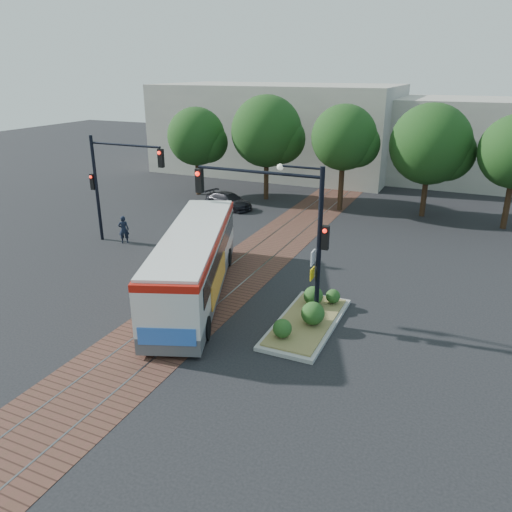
{
  "coord_description": "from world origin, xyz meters",
  "views": [
    {
      "loc": [
        10.07,
        -17.59,
        9.44
      ],
      "look_at": [
        1.6,
        1.3,
        1.6
      ],
      "focal_mm": 35.0,
      "sensor_mm": 36.0,
      "label": 1
    }
  ],
  "objects_px": {
    "signal_pole_main": "(288,219)",
    "city_bus": "(194,259)",
    "parked_car": "(229,201)",
    "signal_pole_left": "(111,176)",
    "officer": "(124,230)",
    "traffic_island": "(308,316)"
  },
  "relations": [
    {
      "from": "officer",
      "to": "signal_pole_left",
      "type": "bearing_deg",
      "value": -32.04
    },
    {
      "from": "signal_pole_left",
      "to": "officer",
      "type": "bearing_deg",
      "value": 3.43
    },
    {
      "from": "city_bus",
      "to": "officer",
      "type": "bearing_deg",
      "value": 128.7
    },
    {
      "from": "signal_pole_main",
      "to": "city_bus",
      "type": "bearing_deg",
      "value": 172.88
    },
    {
      "from": "traffic_island",
      "to": "signal_pole_main",
      "type": "height_order",
      "value": "signal_pole_main"
    },
    {
      "from": "city_bus",
      "to": "traffic_island",
      "type": "height_order",
      "value": "city_bus"
    },
    {
      "from": "city_bus",
      "to": "signal_pole_left",
      "type": "bearing_deg",
      "value": 130.44
    },
    {
      "from": "signal_pole_left",
      "to": "signal_pole_main",
      "type": "bearing_deg",
      "value": -21.45
    },
    {
      "from": "signal_pole_main",
      "to": "officer",
      "type": "bearing_deg",
      "value": 157.64
    },
    {
      "from": "city_bus",
      "to": "signal_pole_left",
      "type": "xyz_separation_m",
      "value": [
        -7.72,
        4.24,
        2.23
      ]
    },
    {
      "from": "officer",
      "to": "city_bus",
      "type": "bearing_deg",
      "value": 114.01
    },
    {
      "from": "signal_pole_left",
      "to": "parked_car",
      "type": "height_order",
      "value": "signal_pole_left"
    },
    {
      "from": "signal_pole_left",
      "to": "officer",
      "type": "height_order",
      "value": "signal_pole_left"
    },
    {
      "from": "signal_pole_main",
      "to": "parked_car",
      "type": "height_order",
      "value": "signal_pole_main"
    },
    {
      "from": "traffic_island",
      "to": "signal_pole_left",
      "type": "relative_size",
      "value": 0.87
    },
    {
      "from": "officer",
      "to": "parked_car",
      "type": "distance_m",
      "value": 9.41
    },
    {
      "from": "city_bus",
      "to": "traffic_island",
      "type": "distance_m",
      "value": 5.66
    },
    {
      "from": "signal_pole_main",
      "to": "officer",
      "type": "height_order",
      "value": "signal_pole_main"
    },
    {
      "from": "traffic_island",
      "to": "parked_car",
      "type": "xyz_separation_m",
      "value": [
        -10.71,
        14.11,
        0.23
      ]
    },
    {
      "from": "city_bus",
      "to": "signal_pole_main",
      "type": "relative_size",
      "value": 1.84
    },
    {
      "from": "parked_car",
      "to": "signal_pole_main",
      "type": "bearing_deg",
      "value": -126.72
    },
    {
      "from": "signal_pole_left",
      "to": "officer",
      "type": "xyz_separation_m",
      "value": [
        0.48,
        0.03,
        -3.06
      ]
    }
  ]
}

